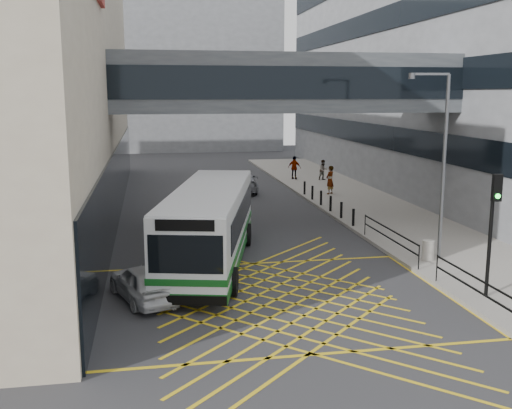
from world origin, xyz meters
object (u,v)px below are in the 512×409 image
car_silver (242,181)px  pedestrian_a (330,180)px  car_dark (211,204)px  street_lamp (440,154)px  car_white (143,282)px  litter_bin (428,250)px  bus (210,224)px  traffic_light (493,218)px  pedestrian_c (294,168)px  pedestrian_b (323,170)px

car_silver → pedestrian_a: pedestrian_a is taller
car_dark → street_lamp: street_lamp is taller
car_white → street_lamp: 13.12m
litter_bin → pedestrian_a: bearing=86.9°
litter_bin → pedestrian_a: pedestrian_a is taller
car_dark → pedestrian_a: 10.16m
bus → pedestrian_a: bearing=70.6°
traffic_light → street_lamp: (0.66, 5.18, 1.59)m
car_silver → traffic_light: (4.69, -24.35, 2.15)m
street_lamp → car_dark: bearing=135.3°
bus → car_silver: size_ratio=2.38×
car_dark → traffic_light: bearing=131.3°
car_silver → car_white: bearing=76.3°
pedestrian_c → car_silver: bearing=75.1°
car_white → car_dark: bearing=-124.9°
litter_bin → street_lamp: bearing=42.6°
bus → pedestrian_a: bus is taller
car_white → pedestrian_c: 29.09m
car_white → pedestrian_a: pedestrian_a is taller
traffic_light → pedestrian_c: traffic_light is taller
street_lamp → pedestrian_a: (0.31, 16.13, -3.39)m
pedestrian_c → street_lamp: bearing=124.2°
car_white → litter_bin: (11.61, 2.41, -0.07)m
pedestrian_a → pedestrian_c: size_ratio=1.06×
car_white → car_silver: bearing=-126.8°
street_lamp → litter_bin: street_lamp is taller
car_silver → car_dark: bearing=73.1°
car_dark → litter_bin: bearing=139.9°
car_dark → pedestrian_b: pedestrian_b is taller
car_silver → traffic_light: size_ratio=1.17×
car_silver → pedestrian_c: 6.70m
car_dark → pedestrian_a: bearing=-133.6°
bus → traffic_light: (8.81, -6.18, 1.19)m
pedestrian_b → car_silver: bearing=-169.6°
car_white → car_dark: car_dark is taller
bus → pedestrian_b: bearing=76.0°
car_dark → street_lamp: 14.31m
pedestrian_a → pedestrian_b: bearing=-143.2°
car_white → pedestrian_b: (13.97, 25.64, 0.31)m
bus → litter_bin: bearing=3.7°
car_white → pedestrian_b: 29.20m
car_white → car_dark: 14.38m
bus → car_white: size_ratio=2.89×
bus → car_dark: bearing=97.3°
car_white → pedestrian_a: size_ratio=2.11×
car_dark → pedestrian_a: pedestrian_a is taller
car_silver → litter_bin: bearing=107.1°
car_silver → pedestrian_a: 6.43m
pedestrian_a → pedestrian_b: pedestrian_a is taller
street_lamp → litter_bin: (-0.58, -0.53, -3.93)m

